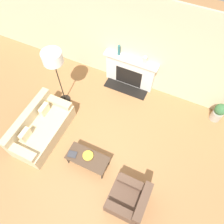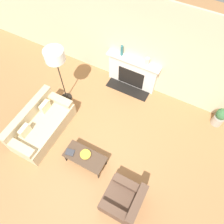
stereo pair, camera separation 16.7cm
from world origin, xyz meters
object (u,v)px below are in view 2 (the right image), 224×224
at_px(bowl, 85,154).
at_px(book, 70,152).
at_px(coffee_table, 85,157).
at_px(potted_plant, 220,117).
at_px(armchair_near, 124,201).
at_px(floor_lamp, 55,58).
at_px(mantel_vase_left, 122,51).
at_px(mantel_vase_center_left, 147,61).
at_px(fireplace, 132,73).
at_px(couch, 41,125).

bearing_deg(bowl, book, -161.17).
height_order(coffee_table, potted_plant, potted_plant).
bearing_deg(armchair_near, floor_lamp, -123.34).
relative_size(bowl, mantel_vase_left, 0.81).
distance_m(bowl, floor_lamp, 2.50).
bearing_deg(mantel_vase_left, mantel_vase_center_left, 0.00).
bearing_deg(potted_plant, book, -137.14).
bearing_deg(book, fireplace, 72.23).
xyz_separation_m(fireplace, couch, (-1.45, -2.71, -0.21)).
height_order(couch, bowl, couch).
bearing_deg(armchair_near, book, -102.13).
height_order(coffee_table, bowl, bowl).
relative_size(floor_lamp, potted_plant, 3.03).
bearing_deg(fireplace, floor_lamp, -136.45).
height_order(coffee_table, mantel_vase_left, mantel_vase_left).
bearing_deg(mantel_vase_center_left, potted_plant, -4.59).
height_order(bowl, mantel_vase_left, mantel_vase_left).
distance_m(armchair_near, book, 1.72).
bearing_deg(potted_plant, coffee_table, -134.22).
bearing_deg(mantel_vase_center_left, book, -102.40).
bearing_deg(couch, bowl, -96.84).
bearing_deg(mantel_vase_center_left, mantel_vase_left, 180.00).
relative_size(mantel_vase_left, potted_plant, 0.52).
xyz_separation_m(coffee_table, mantel_vase_left, (-0.50, 2.95, 0.85)).
distance_m(couch, potted_plant, 4.94).
bearing_deg(book, potted_plant, 30.26).
relative_size(floor_lamp, mantel_vase_left, 5.82).
height_order(mantel_vase_left, mantel_vase_center_left, mantel_vase_left).
bearing_deg(couch, mantel_vase_center_left, -34.15).
xyz_separation_m(couch, coffee_table, (1.56, -0.23, 0.06)).
distance_m(couch, armchair_near, 2.94).
relative_size(coffee_table, mantel_vase_center_left, 4.74).
xyz_separation_m(armchair_near, book, (-1.68, 0.36, 0.11)).
height_order(fireplace, potted_plant, fireplace).
xyz_separation_m(mantel_vase_left, potted_plant, (3.19, -0.19, -0.89)).
bearing_deg(armchair_near, mantel_vase_left, -152.10).
distance_m(coffee_table, bowl, 0.08).
bearing_deg(bowl, couch, 173.16).
xyz_separation_m(floor_lamp, mantel_vase_left, (1.13, 1.47, -0.46)).
relative_size(armchair_near, potted_plant, 1.31).
distance_m(fireplace, mantel_vase_left, 0.81).
height_order(mantel_vase_left, potted_plant, mantel_vase_left).
relative_size(fireplace, mantel_vase_center_left, 7.49).
height_order(fireplace, couch, fireplace).
bearing_deg(coffee_table, mantel_vase_center_left, 84.36).
xyz_separation_m(armchair_near, mantel_vase_left, (-1.80, 3.40, 0.92)).
bearing_deg(book, mantel_vase_center_left, 65.00).
height_order(bowl, potted_plant, potted_plant).
distance_m(book, potted_plant, 4.18).
distance_m(book, floor_lamp, 2.37).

